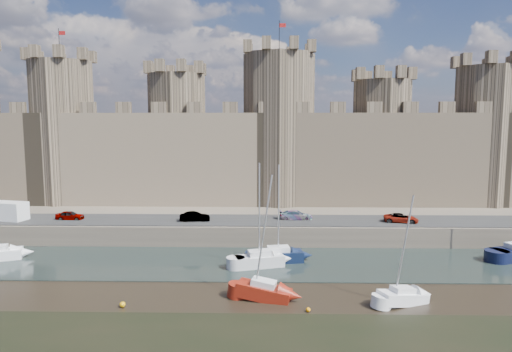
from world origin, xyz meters
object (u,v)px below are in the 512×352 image
object	(u,v)px
car_0	(70,215)
van	(5,211)
sailboat_2	(259,259)
sailboat_4	(264,290)
sailboat_1	(278,255)
car_2	(296,215)
sailboat_5	(402,296)
car_1	(195,217)
car_3	(401,218)

from	to	relation	value
car_0	van	distance (m)	8.24
sailboat_2	sailboat_4	bearing A→B (deg)	-102.82
sailboat_1	sailboat_2	bearing A→B (deg)	-147.24
car_2	van	distance (m)	37.55
sailboat_2	sailboat_4	xyz separation A→B (m)	(0.50, -8.70, -0.07)
car_2	sailboat_4	bearing A→B (deg)	168.45
car_0	sailboat_5	xyz separation A→B (m)	(36.85, -20.66, -2.42)
car_2	sailboat_4	xyz separation A→B (m)	(-4.08, -20.70, -2.34)
car_1	car_3	xyz separation A→B (m)	(26.13, -0.15, -0.04)
sailboat_2	sailboat_5	distance (m)	15.37
sailboat_1	sailboat_4	distance (m)	10.57
car_1	sailboat_5	xyz separation A→B (m)	(20.50, -20.05, -2.45)
sailboat_1	sailboat_5	world-z (taller)	sailboat_1
car_0	sailboat_4	size ratio (longest dim) A/B	0.33
car_0	sailboat_5	size ratio (longest dim) A/B	0.38
sailboat_1	sailboat_5	bearing A→B (deg)	-56.12
car_1	sailboat_4	xyz separation A→B (m)	(8.89, -19.30, -2.35)
car_1	car_3	world-z (taller)	car_1
car_1	van	size ratio (longest dim) A/B	0.69
sailboat_5	sailboat_4	bearing A→B (deg)	153.69
car_1	sailboat_5	distance (m)	28.78
car_0	van	size ratio (longest dim) A/B	0.63
car_0	sailboat_4	world-z (taller)	sailboat_4
car_0	sailboat_2	size ratio (longest dim) A/B	0.32
sailboat_1	sailboat_4	world-z (taller)	sailboat_4
van	sailboat_4	xyz separation A→B (m)	(33.45, -19.53, -2.93)
sailboat_4	car_1	bearing A→B (deg)	127.21
car_0	van	xyz separation A→B (m)	(-8.21, -0.38, 0.61)
car_0	sailboat_4	bearing A→B (deg)	-127.03
car_0	sailboat_4	xyz separation A→B (m)	(25.24, -19.91, -2.32)
car_1	sailboat_1	size ratio (longest dim) A/B	0.36
car_2	car_3	world-z (taller)	car_2
car_0	sailboat_5	world-z (taller)	sailboat_5
car_3	sailboat_1	xyz separation A→B (m)	(-15.71, -8.69, -2.26)
sailboat_5	car_0	bearing A→B (deg)	128.11
car_1	sailboat_4	bearing A→B (deg)	-161.44
car_3	sailboat_1	size ratio (longest dim) A/B	0.40
car_3	sailboat_1	world-z (taller)	sailboat_1
car_3	sailboat_2	world-z (taller)	sailboat_2
van	sailboat_5	distance (m)	49.50
van	sailboat_4	bearing A→B (deg)	-16.89
car_2	car_3	distance (m)	13.25
car_1	sailboat_4	distance (m)	21.38
car_3	sailboat_2	bearing A→B (deg)	131.57
car_0	car_2	distance (m)	29.33
car_3	sailboat_1	distance (m)	18.09
car_3	sailboat_4	bearing A→B (deg)	149.08
car_1	car_3	size ratio (longest dim) A/B	0.90
car_2	van	bearing A→B (deg)	91.38
car_2	sailboat_1	size ratio (longest dim) A/B	0.40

